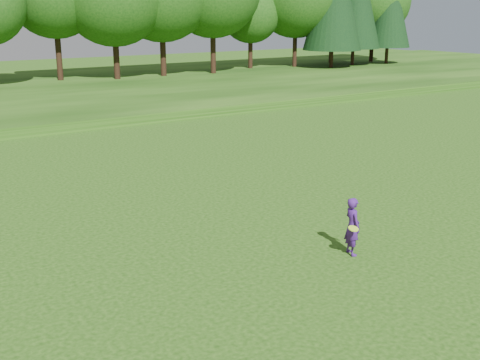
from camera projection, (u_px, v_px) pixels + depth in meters
ground at (228, 258)px, 16.09m from camera, size 140.00×140.00×0.00m
walking_path at (30, 133)px, 32.19m from camera, size 130.00×1.60×0.04m
woman at (352, 226)px, 16.16m from camera, size 0.67×0.79×1.60m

